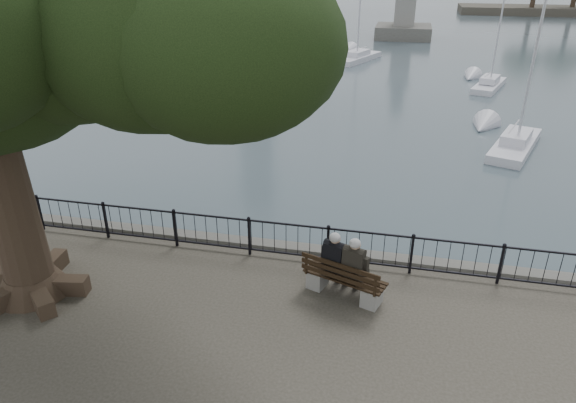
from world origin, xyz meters
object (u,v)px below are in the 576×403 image
(person_left, at_px, (337,263))
(lion_monument, at_px, (404,17))
(bench, at_px, (343,283))
(tree, at_px, (9,8))
(person_right, at_px, (356,269))

(person_left, xyz_separation_m, lion_monument, (0.65, 48.52, 0.40))
(bench, xyz_separation_m, tree, (-6.02, -1.24, 5.73))
(tree, xyz_separation_m, lion_monument, (6.48, 49.94, -4.96))
(bench, bearing_deg, person_left, 136.62)
(bench, xyz_separation_m, lion_monument, (0.46, 48.70, 0.77))
(person_left, xyz_separation_m, tree, (-5.83, -1.42, 5.36))
(bench, relative_size, tree, 0.17)
(bench, bearing_deg, lion_monument, 89.46)
(bench, distance_m, lion_monument, 48.71)
(tree, bearing_deg, person_left, 13.68)
(person_right, xyz_separation_m, lion_monument, (0.20, 48.68, 0.40))
(person_left, distance_m, person_right, 0.47)
(person_left, height_order, person_right, same)
(person_left, bearing_deg, tree, -166.32)
(bench, height_order, lion_monument, lion_monument)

